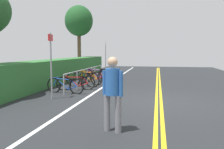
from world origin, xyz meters
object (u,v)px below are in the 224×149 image
object	(u,v)px
bicycle_0	(65,86)
tree_mid	(79,21)
bicycle_4	(94,77)
pedestrian	(113,89)
bicycle_3	(89,78)
sign_post_near	(51,60)
bicycle_6	(98,74)
bicycle_2	(83,79)
sign_post_far	(106,56)
bicycle_1	(76,83)
bike_rack	(87,72)
bicycle_5	(96,75)

from	to	relation	value
bicycle_0	tree_mid	xyz separation A→B (m)	(10.17, 2.79, 3.96)
bicycle_4	pedestrian	distance (m)	8.53
bicycle_4	bicycle_3	bearing A→B (deg)	176.31
bicycle_4	sign_post_near	distance (m)	5.10
bicycle_4	bicycle_0	bearing A→B (deg)	175.68
bicycle_0	bicycle_6	world-z (taller)	bicycle_6
bicycle_0	sign_post_near	world-z (taller)	sign_post_near
bicycle_2	tree_mid	bearing A→B (deg)	19.67
bicycle_6	sign_post_far	distance (m)	1.85
bicycle_1	bicycle_2	bearing A→B (deg)	0.23
bicycle_2	sign_post_far	xyz separation A→B (m)	(4.94, -0.09, 1.10)
bike_rack	bicycle_3	bearing A→B (deg)	-67.40
bicycle_3	sign_post_far	xyz separation A→B (m)	(4.07, -0.04, 1.11)
bicycle_4	tree_mid	bearing A→B (deg)	25.40
tree_mid	bicycle_6	bearing A→B (deg)	-149.20
bicycle_0	bicycle_2	size ratio (longest dim) A/B	0.98
bicycle_0	bicycle_3	size ratio (longest dim) A/B	1.05
bicycle_1	bicycle_5	bearing A→B (deg)	-0.30
bike_rack	tree_mid	distance (m)	8.79
bicycle_5	tree_mid	xyz separation A→B (m)	(5.70, 2.98, 3.94)
bicycle_1	sign_post_near	size ratio (longest dim) A/B	0.70
bicycle_2	bicycle_6	world-z (taller)	bicycle_2
bicycle_1	pedestrian	bearing A→B (deg)	-152.82
bicycle_1	bicycle_5	size ratio (longest dim) A/B	0.96
bicycle_1	bicycle_6	size ratio (longest dim) A/B	1.04
sign_post_near	sign_post_far	size ratio (longest dim) A/B	1.00
pedestrian	bicycle_4	bearing A→B (deg)	17.83
bicycle_1	tree_mid	world-z (taller)	tree_mid
bicycle_5	bicycle_3	bearing A→B (deg)	-179.06
bicycle_2	tree_mid	distance (m)	9.63
bicycle_4	bicycle_6	size ratio (longest dim) A/B	0.99
bicycle_1	sign_post_far	size ratio (longest dim) A/B	0.69
bicycle_0	tree_mid	distance (m)	11.26
bicycle_6	sign_post_near	bearing A→B (deg)	179.28
bicycle_0	bicycle_1	bearing A→B (deg)	-11.02
bicycle_2	bicycle_3	size ratio (longest dim) A/B	1.07
bicycle_3	sign_post_near	world-z (taller)	sign_post_near
bicycle_1	bicycle_6	xyz separation A→B (m)	(4.49, 0.11, 0.01)
bike_rack	bicycle_4	xyz separation A→B (m)	(0.97, -0.13, -0.33)
tree_mid	bicycle_1	bearing A→B (deg)	-162.30
tree_mid	sign_post_far	bearing A→B (deg)	-137.65
bicycle_6	pedestrian	xyz separation A→B (m)	(-9.77, -2.82, 0.62)
tree_mid	bicycle_2	bearing A→B (deg)	-160.33
bicycle_0	bicycle_2	xyz separation A→B (m)	(1.89, -0.17, 0.04)
bicycle_6	sign_post_near	size ratio (longest dim) A/B	0.67
bicycle_5	sign_post_far	xyz separation A→B (m)	(2.36, -0.07, 1.11)
pedestrian	tree_mid	bearing A→B (deg)	21.29
bike_rack	bicycle_6	world-z (taller)	bike_rack
bicycle_2	pedestrian	distance (m)	6.87
bike_rack	sign_post_far	bearing A→B (deg)	-1.55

